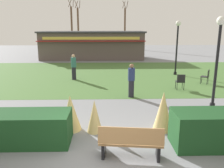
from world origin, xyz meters
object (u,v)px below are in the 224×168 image
(tree_right_bg, at_px, (78,28))
(parked_car_west_slot, at_px, (80,48))
(lamppost_mid, at_px, (218,52))
(tree_left_bg, at_px, (125,28))
(food_kiosk, at_px, (92,45))
(tree_center_bg, at_px, (72,27))
(cafe_chair_west, at_px, (206,76))
(lamppost_far, at_px, (177,41))
(person_standing, at_px, (74,67))
(person_strolling, at_px, (131,80))
(park_bench, at_px, (131,142))
(parked_car_center_slot, at_px, (119,48))
(cafe_chair_east, at_px, (180,81))

(tree_right_bg, bearing_deg, parked_car_west_slot, -81.55)
(lamppost_mid, height_order, tree_left_bg, tree_left_bg)
(food_kiosk, height_order, tree_left_bg, tree_left_bg)
(lamppost_mid, height_order, tree_center_bg, tree_center_bg)
(cafe_chair_west, height_order, tree_right_bg, tree_right_bg)
(lamppost_far, height_order, person_standing, lamppost_far)
(lamppost_mid, bearing_deg, person_strolling, 153.16)
(park_bench, xyz_separation_m, parked_car_west_slot, (-4.06, 26.69, 0.16))
(tree_right_bg, bearing_deg, cafe_chair_west, -66.50)
(lamppost_far, xyz_separation_m, person_strolling, (-3.86, -5.57, -1.59))
(cafe_chair_west, xyz_separation_m, person_strolling, (-4.91, -2.63, 0.33))
(tree_left_bg, bearing_deg, parked_car_center_slot, -102.15)
(lamppost_far, relative_size, food_kiosk, 0.34)
(food_kiosk, bearing_deg, person_standing, -93.63)
(parked_car_west_slot, xyz_separation_m, tree_center_bg, (-1.63, 4.12, 2.68))
(cafe_chair_east, relative_size, tree_right_bg, 0.12)
(food_kiosk, relative_size, parked_car_center_slot, 2.63)
(parked_car_center_slot, height_order, tree_center_bg, tree_center_bg)
(lamppost_mid, distance_m, parked_car_center_slot, 22.96)
(cafe_chair_east, distance_m, person_standing, 6.88)
(lamppost_mid, distance_m, person_standing, 9.06)
(lamppost_mid, relative_size, food_kiosk, 0.34)
(food_kiosk, bearing_deg, lamppost_far, -54.56)
(parked_car_center_slot, bearing_deg, food_kiosk, -117.48)
(tree_right_bg, bearing_deg, lamppost_far, -65.98)
(person_strolling, height_order, person_standing, same)
(cafe_chair_west, relative_size, parked_car_west_slot, 0.21)
(lamppost_far, relative_size, person_standing, 2.29)
(parked_car_center_slot, bearing_deg, tree_center_bg, 148.86)
(person_strolling, height_order, tree_left_bg, tree_left_bg)
(lamppost_far, relative_size, tree_center_bg, 0.52)
(park_bench, bearing_deg, lamppost_far, 68.32)
(cafe_chair_east, height_order, tree_right_bg, tree_right_bg)
(person_standing, height_order, parked_car_center_slot, person_standing)
(park_bench, bearing_deg, cafe_chair_east, 63.35)
(parked_car_center_slot, height_order, tree_right_bg, tree_right_bg)
(parked_car_center_slot, bearing_deg, cafe_chair_west, -76.57)
(food_kiosk, height_order, tree_center_bg, tree_center_bg)
(food_kiosk, bearing_deg, tree_left_bg, 69.73)
(parked_car_west_slot, bearing_deg, person_strolling, -77.43)
(parked_car_center_slot, relative_size, tree_left_bg, 0.58)
(cafe_chair_east, distance_m, tree_right_bg, 26.80)
(tree_right_bg, height_order, tree_center_bg, tree_center_bg)
(food_kiosk, distance_m, cafe_chair_east, 14.63)
(park_bench, bearing_deg, person_standing, 105.76)
(lamppost_mid, xyz_separation_m, tree_left_bg, (-1.55, 28.78, 0.85))
(parked_car_center_slot, relative_size, tree_center_bg, 0.58)
(lamppost_mid, height_order, parked_car_west_slot, lamppost_mid)
(person_standing, height_order, parked_car_west_slot, person_standing)
(cafe_chair_east, xyz_separation_m, parked_car_west_slot, (-7.58, 19.69, 0.12))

